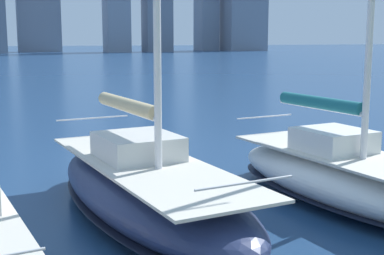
% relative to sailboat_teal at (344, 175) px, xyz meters
% --- Properties ---
extents(sailboat_teal, '(3.50, 7.93, 10.82)m').
position_rel_sailboat_teal_xyz_m(sailboat_teal, '(0.00, 0.00, 0.00)').
color(sailboat_teal, white).
rests_on(sailboat_teal, ground).
extents(sailboat_tan, '(3.77, 8.96, 12.73)m').
position_rel_sailboat_teal_xyz_m(sailboat_tan, '(4.95, -0.62, 0.04)').
color(sailboat_tan, navy).
rests_on(sailboat_tan, ground).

